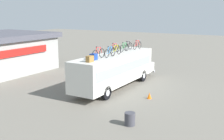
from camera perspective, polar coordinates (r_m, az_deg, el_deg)
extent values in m
plane|color=slate|center=(24.53, 0.54, -3.68)|extent=(120.00, 120.00, 0.00)
cube|color=silver|center=(24.11, 0.55, 0.39)|extent=(10.20, 2.50, 2.45)
cube|color=silver|center=(29.19, 6.14, 0.81)|extent=(1.10, 2.30, 0.89)
cube|color=#99B7C6|center=(23.47, 3.22, 0.64)|extent=(9.39, 0.04, 0.75)
cube|color=#99B7C6|center=(24.71, -1.98, 1.24)|extent=(9.39, 0.04, 0.75)
cube|color=silver|center=(23.62, 3.20, -1.09)|extent=(9.80, 0.03, 0.12)
cube|color=silver|center=(24.86, -1.97, -0.42)|extent=(9.80, 0.03, 0.12)
cube|color=silver|center=(29.84, 6.61, 0.02)|extent=(0.16, 2.37, 0.24)
cylinder|color=black|center=(26.90, 6.32, -1.16)|extent=(1.08, 0.28, 1.08)
cylinder|color=silver|center=(26.90, 6.32, -1.16)|extent=(0.48, 0.30, 0.48)
cylinder|color=black|center=(27.86, 2.17, -0.63)|extent=(1.08, 0.28, 1.08)
cylinder|color=silver|center=(27.86, 2.17, -0.63)|extent=(0.48, 0.30, 0.48)
cylinder|color=black|center=(21.23, -1.18, -4.68)|extent=(1.08, 0.28, 1.08)
cylinder|color=silver|center=(21.23, -1.18, -4.68)|extent=(0.48, 0.30, 0.48)
cylinder|color=black|center=(22.44, -6.00, -3.82)|extent=(1.08, 0.28, 1.08)
cylinder|color=silver|center=(22.44, -6.00, -3.82)|extent=(0.48, 0.30, 0.48)
cube|color=olive|center=(20.24, -4.57, 2.28)|extent=(0.60, 0.34, 0.46)
cube|color=#193899|center=(21.08, -3.79, 2.71)|extent=(0.46, 0.45, 0.48)
torus|color=black|center=(21.25, -3.51, 3.14)|extent=(0.73, 0.04, 0.73)
torus|color=black|center=(22.05, -2.09, 3.48)|extent=(0.73, 0.04, 0.73)
cylinder|color=red|center=(21.45, -3.08, 3.97)|extent=(0.19, 0.04, 0.53)
cylinder|color=red|center=(21.69, -2.65, 4.02)|extent=(0.45, 0.04, 0.50)
cylinder|color=red|center=(21.59, -2.77, 4.67)|extent=(0.59, 0.04, 0.07)
cylinder|color=red|center=(21.40, -3.23, 3.23)|extent=(0.37, 0.03, 0.05)
cylinder|color=red|center=(21.30, -3.36, 3.89)|extent=(0.24, 0.03, 0.55)
cylinder|color=red|center=(21.94, -2.22, 4.09)|extent=(0.21, 0.03, 0.51)
cylinder|color=silver|center=(21.83, -2.35, 4.85)|extent=(0.03, 0.44, 0.03)
ellipsoid|color=black|center=(21.34, -3.21, 4.74)|extent=(0.20, 0.08, 0.06)
torus|color=black|center=(21.98, -1.07, 3.38)|extent=(0.67, 0.04, 0.67)
torus|color=black|center=(22.79, 0.19, 3.69)|extent=(0.67, 0.04, 0.67)
cylinder|color=#197FDB|center=(22.19, -0.69, 4.12)|extent=(0.19, 0.04, 0.48)
cylinder|color=#197FDB|center=(22.43, -0.30, 4.17)|extent=(0.45, 0.04, 0.46)
cylinder|color=#197FDB|center=(22.34, -0.41, 4.73)|extent=(0.58, 0.04, 0.07)
cylinder|color=#197FDB|center=(22.13, -0.83, 3.46)|extent=(0.36, 0.03, 0.05)
cylinder|color=#197FDB|center=(22.04, -0.93, 4.04)|extent=(0.24, 0.03, 0.50)
cylinder|color=#197FDB|center=(22.69, 0.08, 4.23)|extent=(0.20, 0.03, 0.47)
cylinder|color=silver|center=(22.58, -0.03, 4.90)|extent=(0.03, 0.44, 0.03)
ellipsoid|color=black|center=(22.09, -0.79, 4.80)|extent=(0.20, 0.08, 0.06)
torus|color=black|center=(22.93, 0.19, 3.76)|extent=(0.69, 0.04, 0.69)
torus|color=black|center=(23.81, 1.45, 4.06)|extent=(0.69, 0.04, 0.69)
cylinder|color=#B2B20C|center=(23.15, 0.58, 4.49)|extent=(0.20, 0.04, 0.49)
cylinder|color=#B2B20C|center=(23.42, 0.96, 4.53)|extent=(0.48, 0.04, 0.47)
cylinder|color=#B2B20C|center=(23.32, 0.86, 5.10)|extent=(0.62, 0.04, 0.07)
cylinder|color=#B2B20C|center=(23.09, 0.44, 3.84)|extent=(0.39, 0.03, 0.05)
cylinder|color=#B2B20C|center=(22.99, 0.33, 4.41)|extent=(0.25, 0.03, 0.51)
cylinder|color=#B2B20C|center=(23.70, 1.34, 4.60)|extent=(0.21, 0.03, 0.48)
cylinder|color=silver|center=(23.58, 1.24, 5.25)|extent=(0.03, 0.44, 0.03)
ellipsoid|color=black|center=(23.05, 0.48, 5.16)|extent=(0.20, 0.08, 0.06)
torus|color=black|center=(24.24, -0.07, 4.19)|extent=(0.67, 0.04, 0.67)
torus|color=black|center=(25.09, 1.09, 4.46)|extent=(0.67, 0.04, 0.67)
cylinder|color=red|center=(24.46, 0.29, 4.86)|extent=(0.19, 0.04, 0.48)
cylinder|color=red|center=(24.72, 0.64, 4.90)|extent=(0.46, 0.04, 0.46)
cylinder|color=red|center=(24.62, 0.55, 5.42)|extent=(0.60, 0.04, 0.07)
cylinder|color=red|center=(24.40, 0.16, 4.27)|extent=(0.38, 0.03, 0.05)
cylinder|color=red|center=(24.30, 0.06, 4.79)|extent=(0.24, 0.03, 0.50)
cylinder|color=red|center=(24.99, 0.99, 4.95)|extent=(0.21, 0.03, 0.47)
cylinder|color=silver|center=(24.88, 0.89, 5.57)|extent=(0.03, 0.44, 0.03)
ellipsoid|color=black|center=(24.36, 0.19, 5.48)|extent=(0.20, 0.08, 0.06)
torus|color=black|center=(24.96, 2.00, 4.40)|extent=(0.66, 0.04, 0.66)
torus|color=black|center=(25.82, 3.06, 4.64)|extent=(0.66, 0.04, 0.66)
cylinder|color=green|center=(25.18, 2.33, 5.03)|extent=(0.19, 0.04, 0.47)
cylinder|color=green|center=(25.44, 2.65, 5.06)|extent=(0.46, 0.04, 0.45)
cylinder|color=green|center=(25.35, 2.57, 5.56)|extent=(0.59, 0.04, 0.07)
cylinder|color=green|center=(25.12, 2.21, 4.47)|extent=(0.38, 0.03, 0.05)
cylinder|color=green|center=(25.02, 2.13, 4.96)|extent=(0.24, 0.03, 0.49)
cylinder|color=green|center=(25.71, 2.97, 5.11)|extent=(0.21, 0.03, 0.46)
cylinder|color=silver|center=(25.60, 2.89, 5.70)|extent=(0.03, 0.44, 0.03)
ellipsoid|color=black|center=(25.08, 2.25, 5.62)|extent=(0.20, 0.08, 0.06)
torus|color=black|center=(26.09, 2.83, 4.72)|extent=(0.66, 0.04, 0.66)
torus|color=black|center=(26.94, 3.80, 4.94)|extent=(0.66, 0.04, 0.66)
cylinder|color=black|center=(26.31, 3.14, 5.32)|extent=(0.19, 0.04, 0.47)
cylinder|color=black|center=(26.57, 3.43, 5.35)|extent=(0.45, 0.04, 0.45)
cylinder|color=black|center=(26.47, 3.36, 5.82)|extent=(0.58, 0.04, 0.07)
cylinder|color=black|center=(26.25, 3.02, 4.78)|extent=(0.37, 0.03, 0.05)
cylinder|color=black|center=(26.15, 2.95, 5.26)|extent=(0.24, 0.03, 0.49)
cylinder|color=black|center=(26.83, 3.72, 5.39)|extent=(0.20, 0.03, 0.46)
cylinder|color=silver|center=(26.73, 3.65, 5.95)|extent=(0.03, 0.44, 0.03)
ellipsoid|color=black|center=(26.21, 3.06, 5.89)|extent=(0.20, 0.08, 0.06)
torus|color=black|center=(26.73, 4.71, 4.90)|extent=(0.69, 0.04, 0.69)
torus|color=black|center=(27.68, 5.69, 5.13)|extent=(0.69, 0.04, 0.69)
cylinder|color=red|center=(26.98, 5.02, 5.52)|extent=(0.20, 0.04, 0.49)
cylinder|color=red|center=(27.27, 5.32, 5.55)|extent=(0.49, 0.04, 0.47)
cylinder|color=red|center=(27.17, 5.25, 6.04)|extent=(0.64, 0.04, 0.07)
cylinder|color=red|center=(26.91, 4.90, 4.97)|extent=(0.41, 0.03, 0.05)
cylinder|color=red|center=(26.80, 4.83, 5.46)|extent=(0.26, 0.03, 0.51)
cylinder|color=red|center=(27.57, 5.61, 5.59)|extent=(0.22, 0.03, 0.48)
cylinder|color=silver|center=(27.45, 5.54, 6.16)|extent=(0.03, 0.44, 0.03)
ellipsoid|color=black|center=(26.88, 4.95, 6.10)|extent=(0.20, 0.08, 0.06)
cube|color=red|center=(29.52, -17.74, 3.65)|extent=(6.40, 0.16, 0.70)
cylinder|color=#3F3F47|center=(16.73, 3.67, -9.96)|extent=(0.64, 0.64, 0.77)
cone|color=orange|center=(21.72, 7.65, -5.24)|extent=(0.35, 0.35, 0.47)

